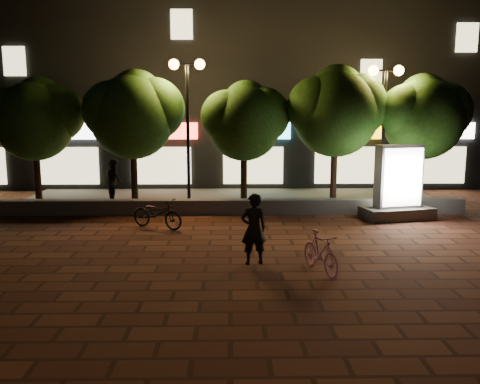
{
  "coord_description": "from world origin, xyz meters",
  "views": [
    {
      "loc": [
        0.01,
        -12.99,
        3.6
      ],
      "look_at": [
        0.29,
        1.5,
        1.18
      ],
      "focal_mm": 37.96,
      "sensor_mm": 36.0,
      "label": 1
    }
  ],
  "objects_px": {
    "tree_far_left": "(36,116)",
    "scooter_parked": "(157,213)",
    "rider": "(254,229)",
    "scooter_pink": "(320,252)",
    "tree_right": "(337,108)",
    "pedestrian": "(115,181)",
    "tree_left": "(134,112)",
    "street_lamp_right": "(385,99)",
    "ad_kiosk": "(398,189)",
    "street_lamp_left": "(187,95)",
    "tree_mid": "(245,118)",
    "tree_far_right": "(424,114)"
  },
  "relations": [
    {
      "from": "tree_far_right",
      "to": "ad_kiosk",
      "type": "height_order",
      "value": "tree_far_right"
    },
    {
      "from": "street_lamp_left",
      "to": "scooter_pink",
      "type": "relative_size",
      "value": 3.39
    },
    {
      "from": "tree_mid",
      "to": "street_lamp_right",
      "type": "height_order",
      "value": "street_lamp_right"
    },
    {
      "from": "street_lamp_right",
      "to": "scooter_pink",
      "type": "xyz_separation_m",
      "value": [
        -3.52,
        -7.47,
        -3.43
      ]
    },
    {
      "from": "tree_far_right",
      "to": "street_lamp_right",
      "type": "height_order",
      "value": "street_lamp_right"
    },
    {
      "from": "tree_right",
      "to": "scooter_parked",
      "type": "height_order",
      "value": "tree_right"
    },
    {
      "from": "tree_far_right",
      "to": "pedestrian",
      "type": "height_order",
      "value": "tree_far_right"
    },
    {
      "from": "tree_far_left",
      "to": "tree_right",
      "type": "bearing_deg",
      "value": 0.0
    },
    {
      "from": "rider",
      "to": "scooter_pink",
      "type": "bearing_deg",
      "value": 142.57
    },
    {
      "from": "tree_mid",
      "to": "tree_right",
      "type": "height_order",
      "value": "tree_right"
    },
    {
      "from": "tree_far_left",
      "to": "rider",
      "type": "distance_m",
      "value": 10.6
    },
    {
      "from": "scooter_pink",
      "to": "rider",
      "type": "height_order",
      "value": "rider"
    },
    {
      "from": "tree_mid",
      "to": "scooter_parked",
      "type": "bearing_deg",
      "value": -128.09
    },
    {
      "from": "tree_left",
      "to": "rider",
      "type": "distance_m",
      "value": 8.54
    },
    {
      "from": "tree_left",
      "to": "tree_mid",
      "type": "bearing_deg",
      "value": -0.0
    },
    {
      "from": "rider",
      "to": "tree_far_left",
      "type": "bearing_deg",
      "value": -56.75
    },
    {
      "from": "scooter_pink",
      "to": "pedestrian",
      "type": "distance_m",
      "value": 10.29
    },
    {
      "from": "tree_right",
      "to": "rider",
      "type": "xyz_separation_m",
      "value": [
        -3.32,
        -7.09,
        -2.73
      ]
    },
    {
      "from": "tree_mid",
      "to": "street_lamp_left",
      "type": "bearing_deg",
      "value": -172.69
    },
    {
      "from": "tree_right",
      "to": "ad_kiosk",
      "type": "height_order",
      "value": "tree_right"
    },
    {
      "from": "street_lamp_left",
      "to": "rider",
      "type": "bearing_deg",
      "value": -73.35
    },
    {
      "from": "tree_far_right",
      "to": "scooter_pink",
      "type": "height_order",
      "value": "tree_far_right"
    },
    {
      "from": "street_lamp_left",
      "to": "ad_kiosk",
      "type": "height_order",
      "value": "street_lamp_left"
    },
    {
      "from": "tree_mid",
      "to": "rider",
      "type": "relative_size",
      "value": 2.69
    },
    {
      "from": "scooter_pink",
      "to": "scooter_parked",
      "type": "distance_m",
      "value": 5.94
    },
    {
      "from": "street_lamp_left",
      "to": "pedestrian",
      "type": "height_order",
      "value": "street_lamp_left"
    },
    {
      "from": "ad_kiosk",
      "to": "pedestrian",
      "type": "xyz_separation_m",
      "value": [
        -9.78,
        2.67,
        -0.08
      ]
    },
    {
      "from": "rider",
      "to": "tree_left",
      "type": "bearing_deg",
      "value": -73.98
    },
    {
      "from": "street_lamp_left",
      "to": "street_lamp_right",
      "type": "xyz_separation_m",
      "value": [
        7.0,
        0.0,
        -0.13
      ]
    },
    {
      "from": "tree_far_left",
      "to": "pedestrian",
      "type": "bearing_deg",
      "value": 8.52
    },
    {
      "from": "ad_kiosk",
      "to": "pedestrian",
      "type": "distance_m",
      "value": 10.14
    },
    {
      "from": "tree_far_left",
      "to": "ad_kiosk",
      "type": "relative_size",
      "value": 1.91
    },
    {
      "from": "rider",
      "to": "scooter_parked",
      "type": "bearing_deg",
      "value": -66.06
    },
    {
      "from": "ad_kiosk",
      "to": "street_lamp_left",
      "type": "bearing_deg",
      "value": 163.82
    },
    {
      "from": "street_lamp_right",
      "to": "ad_kiosk",
      "type": "bearing_deg",
      "value": -91.24
    },
    {
      "from": "tree_left",
      "to": "street_lamp_left",
      "type": "distance_m",
      "value": 2.05
    },
    {
      "from": "tree_far_right",
      "to": "scooter_parked",
      "type": "height_order",
      "value": "tree_far_right"
    },
    {
      "from": "street_lamp_right",
      "to": "scooter_parked",
      "type": "relative_size",
      "value": 2.88
    },
    {
      "from": "tree_far_right",
      "to": "ad_kiosk",
      "type": "distance_m",
      "value": 3.67
    },
    {
      "from": "tree_left",
      "to": "street_lamp_right",
      "type": "bearing_deg",
      "value": -1.68
    },
    {
      "from": "tree_far_right",
      "to": "pedestrian",
      "type": "distance_m",
      "value": 11.65
    },
    {
      "from": "tree_far_left",
      "to": "scooter_parked",
      "type": "bearing_deg",
      "value": -36.32
    },
    {
      "from": "tree_far_right",
      "to": "rider",
      "type": "height_order",
      "value": "tree_far_right"
    },
    {
      "from": "street_lamp_left",
      "to": "scooter_pink",
      "type": "xyz_separation_m",
      "value": [
        3.48,
        -7.47,
        -3.57
      ]
    },
    {
      "from": "tree_left",
      "to": "scooter_parked",
      "type": "relative_size",
      "value": 2.82
    },
    {
      "from": "pedestrian",
      "to": "tree_right",
      "type": "bearing_deg",
      "value": -117.51
    },
    {
      "from": "rider",
      "to": "scooter_parked",
      "type": "distance_m",
      "value": 4.53
    },
    {
      "from": "scooter_parked",
      "to": "pedestrian",
      "type": "distance_m",
      "value": 4.46
    },
    {
      "from": "tree_right",
      "to": "pedestrian",
      "type": "relative_size",
      "value": 3.11
    },
    {
      "from": "tree_far_left",
      "to": "ad_kiosk",
      "type": "distance_m",
      "value": 12.82
    }
  ]
}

